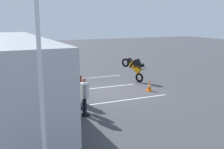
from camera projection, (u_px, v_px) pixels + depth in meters
ground_plane at (110, 91)px, 15.06m from camera, size 80.00×80.00×0.00m
tour_bus at (13, 76)px, 11.17m from camera, size 10.40×2.62×3.25m
spectator_far_left at (84, 93)px, 10.93m from camera, size 0.57×0.32×1.65m
spectator_left at (77, 86)px, 11.75m from camera, size 0.57×0.38×1.79m
spectator_centre at (74, 83)px, 12.68m from camera, size 0.57×0.38×1.70m
spectator_right at (65, 79)px, 13.52m from camera, size 0.58×0.34×1.69m
parked_motorcycle_silver at (66, 104)px, 11.12m from camera, size 2.05×0.63×0.99m
stunt_motorcycle at (135, 67)px, 17.25m from camera, size 1.94×1.06×1.57m
flagpole at (38, 39)px, 4.60m from camera, size 0.78×0.36×7.32m
traffic_cone at (149, 86)px, 15.04m from camera, size 0.34×0.34×0.63m
bay_line_a at (130, 99)px, 13.42m from camera, size 0.21×4.39×0.01m
bay_line_b at (107, 87)px, 15.93m from camera, size 0.19×3.74×0.01m
bay_line_c at (90, 78)px, 18.44m from camera, size 0.22×4.66×0.01m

